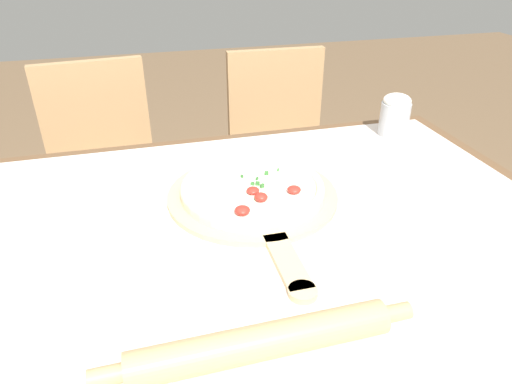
{
  "coord_description": "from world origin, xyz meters",
  "views": [
    {
      "loc": [
        -0.17,
        -0.72,
        1.28
      ],
      "look_at": [
        0.05,
        0.1,
        0.79
      ],
      "focal_mm": 32.0,
      "sensor_mm": 36.0,
      "label": 1
    }
  ],
  "objects_px": {
    "pizza_peel": "(254,199)",
    "flour_cup": "(395,114)",
    "chair_right": "(280,150)",
    "pizza": "(253,188)",
    "chair_left": "(106,169)",
    "rolling_pin": "(262,342)"
  },
  "relations": [
    {
      "from": "pizza_peel",
      "to": "flour_cup",
      "type": "distance_m",
      "value": 0.55
    },
    {
      "from": "pizza_peel",
      "to": "chair_right",
      "type": "distance_m",
      "value": 0.85
    },
    {
      "from": "pizza",
      "to": "chair_left",
      "type": "distance_m",
      "value": 0.87
    },
    {
      "from": "pizza",
      "to": "chair_right",
      "type": "bearing_deg",
      "value": 67.52
    },
    {
      "from": "flour_cup",
      "to": "chair_left",
      "type": "bearing_deg",
      "value": 150.0
    },
    {
      "from": "rolling_pin",
      "to": "chair_right",
      "type": "xyz_separation_m",
      "value": [
        0.4,
        1.16,
        -0.27
      ]
    },
    {
      "from": "flour_cup",
      "to": "pizza",
      "type": "bearing_deg",
      "value": -153.16
    },
    {
      "from": "chair_right",
      "to": "pizza_peel",
      "type": "bearing_deg",
      "value": -110.64
    },
    {
      "from": "pizza",
      "to": "rolling_pin",
      "type": "distance_m",
      "value": 0.44
    },
    {
      "from": "pizza",
      "to": "chair_left",
      "type": "xyz_separation_m",
      "value": [
        -0.37,
        0.74,
        -0.27
      ]
    },
    {
      "from": "pizza_peel",
      "to": "rolling_pin",
      "type": "height_order",
      "value": "rolling_pin"
    },
    {
      "from": "pizza",
      "to": "flour_cup",
      "type": "bearing_deg",
      "value": 26.84
    },
    {
      "from": "pizza_peel",
      "to": "rolling_pin",
      "type": "bearing_deg",
      "value": -103.45
    },
    {
      "from": "chair_left",
      "to": "chair_right",
      "type": "height_order",
      "value": "same"
    },
    {
      "from": "pizza",
      "to": "chair_right",
      "type": "xyz_separation_m",
      "value": [
        0.31,
        0.74,
        -0.27
      ]
    },
    {
      "from": "rolling_pin",
      "to": "chair_left",
      "type": "bearing_deg",
      "value": 103.13
    },
    {
      "from": "chair_left",
      "to": "flour_cup",
      "type": "relative_size",
      "value": 7.34
    },
    {
      "from": "chair_left",
      "to": "pizza",
      "type": "bearing_deg",
      "value": -69.67
    },
    {
      "from": "pizza",
      "to": "chair_left",
      "type": "bearing_deg",
      "value": 116.54
    },
    {
      "from": "pizza",
      "to": "flour_cup",
      "type": "height_order",
      "value": "flour_cup"
    },
    {
      "from": "pizza_peel",
      "to": "chair_left",
      "type": "xyz_separation_m",
      "value": [
        -0.37,
        0.75,
        -0.25
      ]
    },
    {
      "from": "flour_cup",
      "to": "chair_right",
      "type": "bearing_deg",
      "value": 109.96
    }
  ]
}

